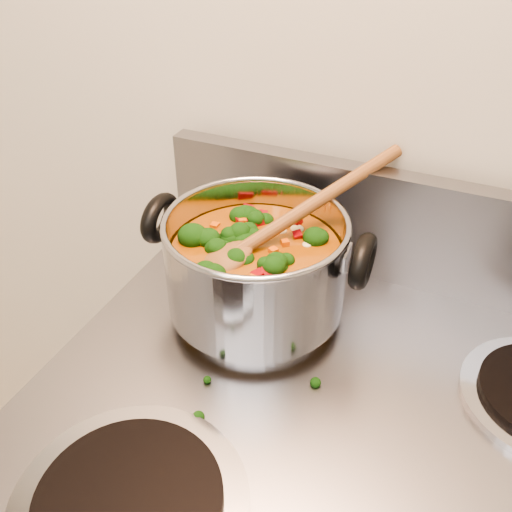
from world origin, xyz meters
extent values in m
cube|color=gray|center=(-0.07, 1.46, 1.00)|extent=(0.73, 0.03, 0.16)
cylinder|color=#A5A5AD|center=(-0.25, 1.01, 0.92)|extent=(0.22, 0.22, 0.01)
cylinder|color=black|center=(-0.25, 1.01, 0.93)|extent=(0.17, 0.17, 0.01)
cylinder|color=#A5A5AD|center=(-0.25, 1.31, 0.92)|extent=(0.18, 0.18, 0.01)
cylinder|color=black|center=(-0.25, 1.31, 0.93)|extent=(0.15, 0.15, 0.01)
cylinder|color=#A6A6AE|center=(-0.25, 1.31, 1.00)|extent=(0.22, 0.22, 0.12)
torus|color=#A6A6AE|center=(-0.25, 1.31, 1.06)|extent=(0.23, 0.23, 0.01)
cylinder|color=#87480C|center=(-0.25, 1.31, 0.98)|extent=(0.21, 0.21, 0.08)
torus|color=black|center=(-0.38, 1.31, 1.04)|extent=(0.02, 0.08, 0.08)
torus|color=black|center=(-0.12, 1.32, 1.04)|extent=(0.02, 0.08, 0.08)
ellipsoid|color=black|center=(-0.34, 1.30, 1.02)|extent=(0.04, 0.04, 0.03)
ellipsoid|color=black|center=(-0.31, 1.31, 1.02)|extent=(0.04, 0.04, 0.03)
ellipsoid|color=black|center=(-0.27, 1.34, 1.02)|extent=(0.04, 0.04, 0.03)
ellipsoid|color=black|center=(-0.18, 1.30, 1.02)|extent=(0.04, 0.04, 0.03)
ellipsoid|color=black|center=(-0.26, 1.33, 1.02)|extent=(0.04, 0.04, 0.03)
ellipsoid|color=black|center=(-0.21, 1.36, 1.02)|extent=(0.04, 0.04, 0.03)
ellipsoid|color=black|center=(-0.27, 1.38, 1.02)|extent=(0.04, 0.04, 0.03)
ellipsoid|color=black|center=(-0.21, 1.33, 1.02)|extent=(0.04, 0.04, 0.03)
ellipsoid|color=black|center=(-0.27, 1.38, 1.02)|extent=(0.04, 0.04, 0.03)
ellipsoid|color=black|center=(-0.22, 1.25, 1.02)|extent=(0.04, 0.04, 0.03)
ellipsoid|color=black|center=(-0.22, 1.26, 1.02)|extent=(0.04, 0.04, 0.03)
ellipsoid|color=maroon|center=(-0.22, 1.35, 1.02)|extent=(0.01, 0.01, 0.01)
ellipsoid|color=maroon|center=(-0.20, 1.30, 1.02)|extent=(0.01, 0.01, 0.01)
ellipsoid|color=maroon|center=(-0.30, 1.31, 1.02)|extent=(0.01, 0.01, 0.01)
ellipsoid|color=maroon|center=(-0.19, 1.32, 1.02)|extent=(0.01, 0.01, 0.01)
ellipsoid|color=maroon|center=(-0.22, 1.28, 1.02)|extent=(0.01, 0.01, 0.01)
ellipsoid|color=maroon|center=(-0.27, 1.26, 1.02)|extent=(0.01, 0.01, 0.01)
ellipsoid|color=maroon|center=(-0.19, 1.36, 1.02)|extent=(0.01, 0.01, 0.01)
ellipsoid|color=maroon|center=(-0.18, 1.29, 1.02)|extent=(0.01, 0.01, 0.01)
ellipsoid|color=maroon|center=(-0.23, 1.36, 1.02)|extent=(0.01, 0.01, 0.01)
ellipsoid|color=maroon|center=(-0.22, 1.34, 1.02)|extent=(0.01, 0.01, 0.01)
ellipsoid|color=maroon|center=(-0.33, 1.31, 1.02)|extent=(0.01, 0.01, 0.01)
ellipsoid|color=maroon|center=(-0.20, 1.26, 1.02)|extent=(0.01, 0.01, 0.01)
ellipsoid|color=maroon|center=(-0.21, 1.37, 1.02)|extent=(0.01, 0.01, 0.01)
ellipsoid|color=maroon|center=(-0.26, 1.28, 1.02)|extent=(0.01, 0.01, 0.01)
ellipsoid|color=#CD520B|center=(-0.26, 1.25, 1.02)|extent=(0.01, 0.01, 0.01)
ellipsoid|color=#CD520B|center=(-0.23, 1.37, 1.02)|extent=(0.01, 0.01, 0.01)
ellipsoid|color=#CD520B|center=(-0.27, 1.29, 1.02)|extent=(0.01, 0.01, 0.01)
ellipsoid|color=#CD520B|center=(-0.31, 1.31, 1.02)|extent=(0.01, 0.01, 0.01)
ellipsoid|color=#CD520B|center=(-0.28, 1.37, 1.02)|extent=(0.01, 0.01, 0.01)
ellipsoid|color=#CD520B|center=(-0.19, 1.37, 1.02)|extent=(0.01, 0.01, 0.01)
ellipsoid|color=#CD520B|center=(-0.31, 1.35, 1.02)|extent=(0.01, 0.01, 0.01)
ellipsoid|color=#CD520B|center=(-0.20, 1.38, 1.02)|extent=(0.01, 0.01, 0.01)
ellipsoid|color=beige|center=(-0.27, 1.24, 1.02)|extent=(0.02, 0.02, 0.01)
ellipsoid|color=beige|center=(-0.34, 1.33, 1.02)|extent=(0.02, 0.02, 0.01)
ellipsoid|color=beige|center=(-0.28, 1.34, 1.02)|extent=(0.02, 0.02, 0.01)
ellipsoid|color=beige|center=(-0.23, 1.39, 1.02)|extent=(0.02, 0.02, 0.01)
ellipsoid|color=beige|center=(-0.32, 1.34, 1.02)|extent=(0.02, 0.02, 0.01)
ellipsoid|color=brown|center=(-0.28, 1.27, 1.02)|extent=(0.08, 0.09, 0.04)
cylinder|color=brown|center=(-0.20, 1.38, 1.06)|extent=(0.16, 0.23, 0.09)
ellipsoid|color=black|center=(-0.42, 1.31, 0.92)|extent=(0.01, 0.01, 0.01)
ellipsoid|color=black|center=(-0.40, 1.23, 0.92)|extent=(0.01, 0.01, 0.01)
ellipsoid|color=black|center=(-0.16, 1.43, 0.92)|extent=(0.01, 0.01, 0.01)
ellipsoid|color=black|center=(-0.14, 1.19, 0.92)|extent=(0.01, 0.01, 0.01)
camera|label=1|loc=(-0.02, 0.79, 1.42)|focal=40.00mm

